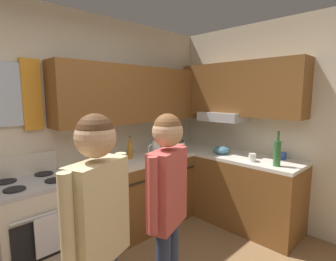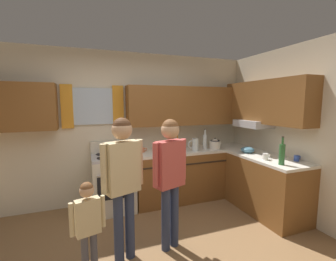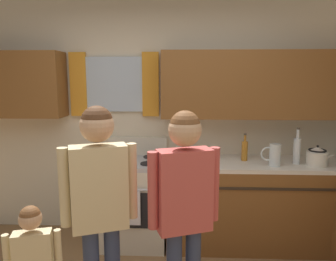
# 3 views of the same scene
# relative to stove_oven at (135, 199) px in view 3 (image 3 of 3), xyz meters

# --- Properties ---
(back_wall_unit) EXTENTS (4.60, 0.42, 2.60)m
(back_wall_unit) POSITION_rel_stove_oven_xyz_m (0.31, 0.27, 0.99)
(back_wall_unit) COLOR beige
(back_wall_unit) RESTS_ON ground
(kitchen_counter_run) EXTENTS (2.21, 1.90, 0.90)m
(kitchen_counter_run) POSITION_rel_stove_oven_xyz_m (1.74, -0.35, -0.02)
(kitchen_counter_run) COLOR brown
(kitchen_counter_run) RESTS_ON ground
(stove_oven) EXTENTS (0.65, 0.67, 1.10)m
(stove_oven) POSITION_rel_stove_oven_xyz_m (0.00, 0.00, 0.00)
(stove_oven) COLOR beige
(stove_oven) RESTS_ON ground
(bottle_oil_amber) EXTENTS (0.06, 0.06, 0.29)m
(bottle_oil_amber) POSITION_rel_stove_oven_xyz_m (1.15, 0.04, 0.54)
(bottle_oil_amber) COLOR #B27223
(bottle_oil_amber) RESTS_ON kitchen_counter_run
(bottle_tall_clear) EXTENTS (0.07, 0.07, 0.37)m
(bottle_tall_clear) POSITION_rel_stove_oven_xyz_m (1.64, -0.06, 0.57)
(bottle_tall_clear) COLOR silver
(bottle_tall_clear) RESTS_ON kitchen_counter_run
(cup_terracotta) EXTENTS (0.11, 0.07, 0.08)m
(cup_terracotta) POSITION_rel_stove_oven_xyz_m (0.52, 0.07, 0.47)
(cup_terracotta) COLOR #B76642
(cup_terracotta) RESTS_ON kitchen_counter_run
(stovetop_kettle) EXTENTS (0.27, 0.20, 0.21)m
(stovetop_kettle) POSITION_rel_stove_oven_xyz_m (1.82, -0.13, 0.53)
(stovetop_kettle) COLOR silver
(stovetop_kettle) RESTS_ON kitchen_counter_run
(water_pitcher) EXTENTS (0.19, 0.11, 0.22)m
(water_pitcher) POSITION_rel_stove_oven_xyz_m (1.40, -0.15, 0.54)
(water_pitcher) COLOR silver
(water_pitcher) RESTS_ON kitchen_counter_run
(adult_holding_child) EXTENTS (0.47, 0.26, 1.59)m
(adult_holding_child) POSITION_rel_stove_oven_xyz_m (-0.04, -1.28, 0.53)
(adult_holding_child) COLOR #2D3856
(adult_holding_child) RESTS_ON ground
(adult_in_plaid) EXTENTS (0.46, 0.26, 1.56)m
(adult_in_plaid) POSITION_rel_stove_oven_xyz_m (0.51, -1.26, 0.51)
(adult_in_plaid) COLOR #2D3856
(adult_in_plaid) RESTS_ON ground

